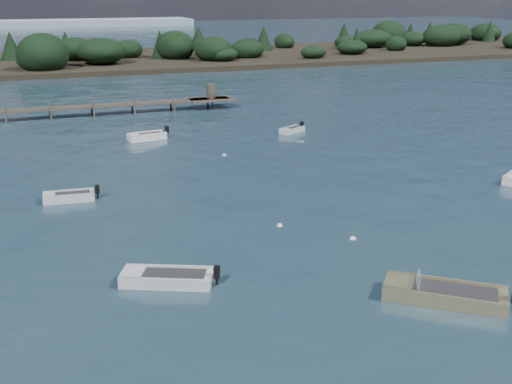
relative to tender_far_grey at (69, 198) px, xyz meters
name	(u,v)px	position (x,y,z in m)	size (l,w,h in m)	color
ground	(153,94)	(14.03, 40.54, -0.15)	(400.00, 400.00, 0.00)	#172A37
tender_far_grey	(69,198)	(0.00, 0.00, 0.00)	(3.48, 1.54, 1.11)	silver
dinghy_mid_grey	(167,280)	(2.96, -13.80, 0.00)	(4.39, 3.11, 1.12)	silver
tender_far_white	(147,138)	(8.07, 15.32, 0.02)	(3.76, 1.77, 1.27)	silver
dinghy_near_olive	(444,296)	(13.54, -19.61, 0.02)	(5.05, 4.66, 1.32)	#736E4C
tender_far_grey_b	(292,131)	(21.20, 13.46, -0.01)	(2.93, 2.22, 1.02)	silver
buoy_c	(181,277)	(3.71, -13.39, -0.15)	(0.32, 0.32, 0.32)	white
buoy_e	(224,155)	(12.64, 7.47, -0.15)	(0.32, 0.32, 0.32)	white
buoy_extra_a	(280,226)	(10.53, -8.85, -0.15)	(0.32, 0.32, 0.32)	white
buoy_extra_b	(353,239)	(13.36, -12.07, -0.15)	(0.32, 0.32, 0.32)	white
far_headland	(236,48)	(39.03, 80.54, 1.81)	(190.00, 40.00, 5.80)	black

